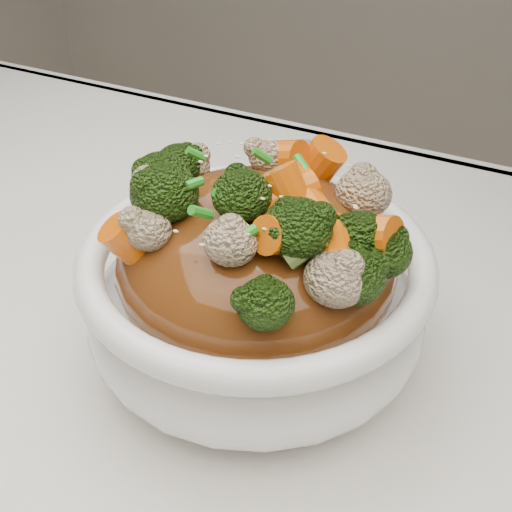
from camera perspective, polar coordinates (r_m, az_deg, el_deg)
The scene contains 8 objects.
tablecloth at distance 0.44m, azimuth -9.61°, elevation -11.56°, with size 1.20×0.80×0.04m, color silver.
bowl at distance 0.40m, azimuth 0.00°, elevation -3.88°, with size 0.23×0.23×0.09m, color white, non-canonical shape.
sauce_base at distance 0.38m, azimuth 0.00°, elevation -0.38°, with size 0.18×0.18×0.10m, color #562A0E.
carrots at distance 0.35m, azimuth 0.00°, elevation 8.21°, with size 0.18×0.18×0.05m, color #D45906, non-canonical shape.
broccoli at distance 0.35m, azimuth 0.00°, elevation 8.06°, with size 0.18×0.18×0.05m, color black, non-canonical shape.
cauliflower at distance 0.35m, azimuth 0.00°, elevation 7.76°, with size 0.18×0.18×0.04m, color tan, non-canonical shape.
scallions at distance 0.35m, azimuth 0.00°, elevation 8.36°, with size 0.13×0.13×0.02m, color #21851E, non-canonical shape.
sesame_seeds at distance 0.35m, azimuth 0.00°, elevation 8.36°, with size 0.16×0.16×0.01m, color beige, non-canonical shape.
Camera 1 is at (0.20, -0.22, 1.05)m, focal length 42.00 mm.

